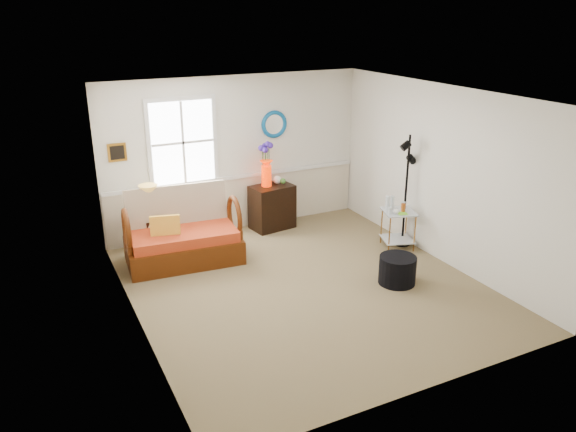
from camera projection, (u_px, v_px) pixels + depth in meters
name	position (u px, v px, depth m)	size (l,w,h in m)	color
floor	(305.00, 286.00, 7.72)	(4.50, 5.00, 0.01)	brown
ceiling	(307.00, 95.00, 6.82)	(4.50, 5.00, 0.01)	white
walls	(306.00, 197.00, 7.27)	(4.51, 5.01, 2.60)	silver
wainscot	(238.00, 203.00, 9.65)	(4.46, 0.02, 0.90)	beige
chair_rail	(237.00, 177.00, 9.48)	(4.46, 0.04, 0.06)	silver
window	(183.00, 143.00, 8.86)	(1.14, 0.06, 1.44)	white
picture	(117.00, 152.00, 8.47)	(0.28, 0.03, 0.28)	#C18023
mirror	(274.00, 124.00, 9.49)	(0.47, 0.47, 0.07)	#095EA2
loveseat	(182.00, 228.00, 8.31)	(1.66, 0.94, 1.09)	#471D05
throw_pillow	(166.00, 230.00, 8.14)	(0.43, 0.11, 0.43)	#CE6312
lamp_stand	(153.00, 236.00, 8.66)	(0.33, 0.33, 0.59)	black
table_lamp	(149.00, 202.00, 8.46)	(0.29, 0.29, 0.52)	gold
potted_plant	(159.00, 208.00, 8.59)	(0.31, 0.35, 0.27)	#3B7129
cabinet	(272.00, 207.00, 9.65)	(0.71, 0.46, 0.76)	black
flower_vase	(266.00, 165.00, 9.39)	(0.22, 0.22, 0.74)	#F42600
side_table	(398.00, 229.00, 8.88)	(0.48, 0.48, 0.61)	#A87030
tabletop_items	(397.00, 204.00, 8.74)	(0.38, 0.38, 0.23)	silver
floor_lamp	(406.00, 191.00, 8.79)	(0.26, 0.26, 1.80)	black
ottoman	(397.00, 270.00, 7.75)	(0.51, 0.51, 0.40)	black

